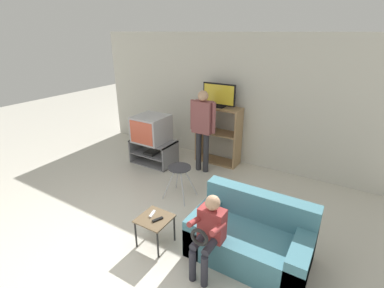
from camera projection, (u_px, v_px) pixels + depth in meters
name	position (u px, v px, depth m)	size (l,w,h in m)	color
ground_plane	(107.00, 261.00, 3.39)	(18.00, 18.00, 0.00)	beige
wall_back	(230.00, 100.00, 5.67)	(6.40, 0.06, 2.60)	beige
tv_stand	(154.00, 152.00, 5.87)	(0.90, 0.56, 0.49)	slate
television_main	(151.00, 129.00, 5.68)	(0.64, 0.64, 0.54)	#B2B2B7
media_shelf	(218.00, 135.00, 5.77)	(0.91, 0.39, 1.20)	#9E7A51
television_flat	(219.00, 96.00, 5.47)	(0.69, 0.20, 0.47)	black
folding_stool	(180.00, 172.00, 4.54)	(0.46, 0.42, 0.57)	#B7B7BC
snack_table	(155.00, 222.00, 3.55)	(0.40, 0.40, 0.41)	brown
remote_control_black	(158.00, 219.00, 3.48)	(0.04, 0.14, 0.02)	black
remote_control_white	(152.00, 214.00, 3.59)	(0.04, 0.14, 0.02)	silver
couch	(251.00, 238.00, 3.40)	(1.41, 0.81, 0.76)	teal
person_standing_adult	(203.00, 124.00, 5.25)	(0.53, 0.20, 1.62)	#2D2D33
person_seated_child	(209.00, 230.00, 3.08)	(0.33, 0.43, 0.96)	#2D2D38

